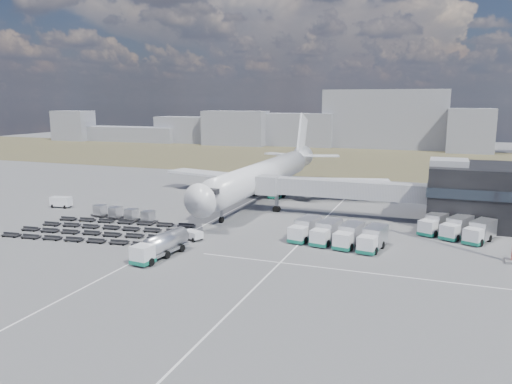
% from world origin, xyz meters
% --- Properties ---
extents(ground, '(420.00, 420.00, 0.00)m').
position_xyz_m(ground, '(0.00, 0.00, 0.00)').
color(ground, '#565659').
rests_on(ground, ground).
extents(grass_strip, '(420.00, 90.00, 0.01)m').
position_xyz_m(grass_strip, '(0.00, 110.00, 0.01)').
color(grass_strip, brown).
rests_on(grass_strip, ground).
extents(lane_markings, '(47.12, 110.00, 0.01)m').
position_xyz_m(lane_markings, '(9.77, 3.00, 0.01)').
color(lane_markings, silver).
rests_on(lane_markings, ground).
extents(jet_bridge, '(30.30, 3.80, 7.05)m').
position_xyz_m(jet_bridge, '(15.90, 20.42, 5.05)').
color(jet_bridge, '#939399').
rests_on(jet_bridge, ground).
extents(airliner, '(51.59, 64.53, 17.62)m').
position_xyz_m(airliner, '(0.00, 32.38, 5.29)').
color(airliner, silver).
rests_on(airliner, ground).
extents(skyline, '(310.98, 27.00, 25.31)m').
position_xyz_m(skyline, '(6.03, 151.96, 9.48)').
color(skyline, gray).
rests_on(skyline, ground).
extents(fuel_tanker, '(3.54, 10.07, 3.19)m').
position_xyz_m(fuel_tanker, '(0.30, -11.35, 1.59)').
color(fuel_tanker, silver).
rests_on(fuel_tanker, ground).
extents(pushback_tug, '(3.40, 2.69, 1.38)m').
position_xyz_m(pushback_tug, '(0.40, -2.34, 0.69)').
color(pushback_tug, silver).
rests_on(pushback_tug, ground).
extents(utility_van, '(4.13, 2.26, 2.13)m').
position_xyz_m(utility_van, '(-34.52, 9.29, 1.07)').
color(utility_van, silver).
rests_on(utility_van, ground).
extents(catering_truck, '(2.55, 6.05, 2.76)m').
position_xyz_m(catering_truck, '(1.98, 34.13, 1.41)').
color(catering_truck, silver).
rests_on(catering_truck, ground).
extents(service_trucks_near, '(13.96, 9.24, 2.87)m').
position_xyz_m(service_trucks_near, '(21.24, 3.01, 1.56)').
color(service_trucks_near, silver).
rests_on(service_trucks_near, ground).
extents(service_trucks_far, '(11.46, 10.32, 2.85)m').
position_xyz_m(service_trucks_far, '(37.59, 13.01, 1.55)').
color(service_trucks_far, silver).
rests_on(service_trucks_far, ground).
extents(uld_row, '(13.89, 3.30, 1.91)m').
position_xyz_m(uld_row, '(-16.96, 4.82, 1.14)').
color(uld_row, black).
rests_on(uld_row, ground).
extents(baggage_dollies, '(29.58, 16.24, 0.66)m').
position_xyz_m(baggage_dollies, '(-14.78, -3.41, 0.33)').
color(baggage_dollies, black).
rests_on(baggage_dollies, ground).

